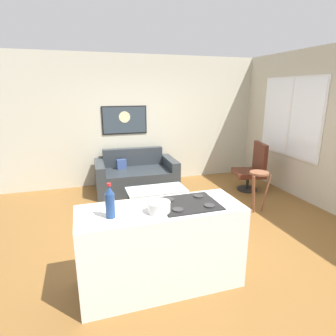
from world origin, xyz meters
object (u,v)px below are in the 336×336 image
at_px(bar_stool, 259,181).
at_px(soda_bottle, 110,202).
at_px(armchair, 253,168).
at_px(wall_painting, 125,120).
at_px(coffee_table, 156,191).
at_px(mixing_bowl, 159,207).
at_px(couch, 136,176).

relative_size(bar_stool, soda_bottle, 2.11).
distance_m(armchair, bar_stool, 1.10).
bearing_deg(wall_painting, coffee_table, -81.90).
xyz_separation_m(coffee_table, bar_stool, (1.68, -0.53, 0.18)).
distance_m(coffee_table, mixing_bowl, 2.14).
bearing_deg(mixing_bowl, soda_bottle, 176.43).
height_order(armchair, soda_bottle, soda_bottle).
relative_size(armchair, mixing_bowl, 4.54).
bearing_deg(bar_stool, soda_bottle, -151.66).
bearing_deg(soda_bottle, coffee_table, 63.72).
bearing_deg(soda_bottle, bar_stool, 28.34).
relative_size(coffee_table, soda_bottle, 3.01).
relative_size(soda_bottle, mixing_bowl, 1.51).
xyz_separation_m(bar_stool, mixing_bowl, (-2.18, -1.46, 0.41)).
height_order(coffee_table, wall_painting, wall_painting).
height_order(soda_bottle, wall_painting, wall_painting).
bearing_deg(couch, mixing_bowl, -96.77).
height_order(coffee_table, soda_bottle, soda_bottle).
xyz_separation_m(coffee_table, wall_painting, (-0.24, 1.71, 1.06)).
relative_size(couch, wall_painting, 1.73).
bearing_deg(bar_stool, coffee_table, 162.33).
distance_m(coffee_table, bar_stool, 1.77).
distance_m(armchair, soda_bottle, 4.02).
bearing_deg(armchair, wall_painting, 152.33).
height_order(bar_stool, wall_painting, wall_painting).
bearing_deg(wall_painting, soda_bottle, -101.19).
height_order(soda_bottle, mixing_bowl, soda_bottle).
xyz_separation_m(couch, wall_painting, (-0.12, 0.51, 1.14)).
xyz_separation_m(bar_stool, soda_bottle, (-2.65, -1.43, 0.51)).
bearing_deg(mixing_bowl, bar_stool, 33.71).
distance_m(soda_bottle, wall_painting, 3.76).
bearing_deg(armchair, soda_bottle, -143.13).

